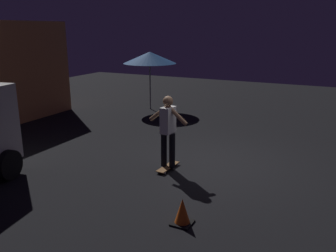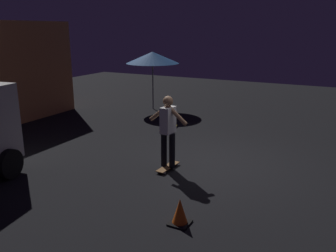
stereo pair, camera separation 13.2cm
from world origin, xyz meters
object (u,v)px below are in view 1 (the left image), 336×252
(skateboard_ridden, at_px, (168,167))
(traffic_cone, at_px, (182,212))
(skater, at_px, (168,127))
(patio_umbrella, at_px, (150,58))
(skateboard_spare, at_px, (168,128))

(skateboard_ridden, height_order, traffic_cone, traffic_cone)
(skater, xyz_separation_m, traffic_cone, (-2.04, -1.28, -0.83))
(patio_umbrella, height_order, skater, patio_umbrella)
(patio_umbrella, height_order, skateboard_ridden, patio_umbrella)
(patio_umbrella, xyz_separation_m, skater, (-5.42, -3.49, -1.04))
(skateboard_spare, distance_m, skater, 3.48)
(traffic_cone, bearing_deg, skateboard_spare, 28.80)
(patio_umbrella, xyz_separation_m, skateboard_ridden, (-5.42, -3.49, -2.02))
(skateboard_ridden, bearing_deg, skateboard_spare, 26.44)
(skateboard_spare, height_order, skater, skater)
(skateboard_spare, bearing_deg, patio_umbrella, 39.45)
(skateboard_ridden, relative_size, traffic_cone, 1.72)
(skateboard_ridden, xyz_separation_m, traffic_cone, (-2.04, -1.28, 0.16))
(patio_umbrella, relative_size, skater, 1.38)
(skateboard_spare, xyz_separation_m, skater, (-2.99, -1.49, 0.98))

